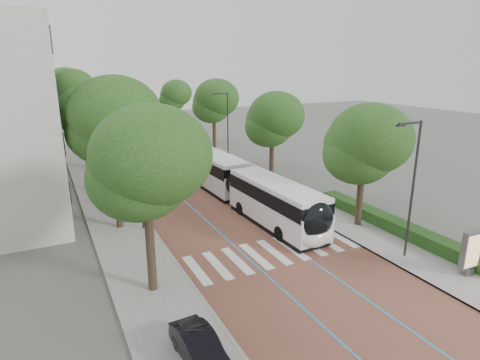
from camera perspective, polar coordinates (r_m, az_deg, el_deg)
The scene contains 22 objects.
ground at distance 24.04m, azimuth 5.68°, elevation -11.23°, with size 160.00×160.00×0.00m, color #51544C.
road at distance 60.14m, azimuth -14.93°, elevation 5.05°, with size 11.00×140.00×0.02m, color brown.
sidewalk_left at distance 59.15m, azimuth -22.06°, elevation 4.28°, with size 4.00×140.00×0.12m, color gray.
sidewalk_right at distance 62.01m, azimuth -8.12°, elevation 5.80°, with size 4.00×140.00×0.12m, color gray.
kerb_left at distance 59.31m, azimuth -20.23°, elevation 4.50°, with size 0.20×140.00×0.14m, color gray.
kerb_right at distance 61.45m, azimuth -9.81°, elevation 5.64°, with size 0.20×140.00×0.14m, color gray.
zebra_crossing at distance 24.88m, azimuth 4.85°, elevation -10.14°, with size 10.55×3.60×0.01m.
lane_line_left at distance 59.85m, azimuth -16.43°, elevation 4.90°, with size 0.12×126.00×0.01m, color #2687C2.
lane_line_right at distance 60.46m, azimuth -13.44°, elevation 5.22°, with size 0.12×126.00×0.01m, color #2687C2.
hedge at distance 29.31m, azimuth 21.09°, elevation -5.98°, with size 1.20×14.00×0.80m, color #1A4317.
streetlight_near at distance 24.34m, azimuth 23.23°, elevation 0.05°, with size 1.82×0.20×8.00m.
streetlight_far at distance 44.35m, azimuth -1.97°, elevation 8.10°, with size 1.82×0.20×8.00m.
lamp_post_left at distance 27.43m, azimuth -14.11°, elevation 1.08°, with size 0.14×0.14×8.00m, color #2B2A2D.
trees_left at distance 44.13m, azimuth -21.34°, elevation 9.73°, with size 6.11×60.87×9.99m.
trees_right at distance 42.91m, azimuth 0.45°, elevation 9.41°, with size 5.62×47.24×8.80m.
lead_bus at distance 31.27m, azimuth 1.27°, elevation -1.34°, with size 3.13×18.47×3.20m.
bus_queued_0 at distance 45.96m, azimuth -8.38°, elevation 4.18°, with size 2.89×12.47×3.20m.
bus_queued_1 at distance 57.90m, azimuth -11.90°, elevation 6.46°, with size 2.85×12.46×3.20m.
bus_queued_2 at distance 69.88m, azimuth -14.62°, elevation 7.90°, with size 2.86×12.46×3.20m.
bus_queued_3 at distance 83.21m, azimuth -16.77°, elevation 8.99°, with size 3.05×12.49×3.20m.
ad_panel at distance 24.83m, azimuth 29.94°, elevation -8.89°, with size 1.21×0.49×2.48m.
parked_car at distance 16.44m, azimuth -5.67°, elevation -22.78°, with size 1.26×3.60×1.19m, color black.
Camera 1 is at (-11.52, -17.99, 11.02)m, focal length 30.00 mm.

